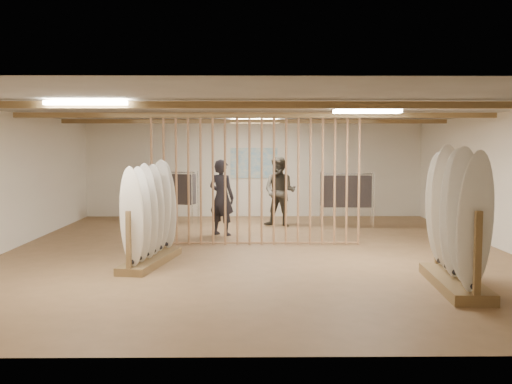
{
  "coord_description": "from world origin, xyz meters",
  "views": [
    {
      "loc": [
        -0.13,
        -11.87,
        2.13
      ],
      "look_at": [
        0.0,
        0.0,
        1.2
      ],
      "focal_mm": 42.0,
      "sensor_mm": 36.0,
      "label": 1
    }
  ],
  "objects_px": {
    "rack_right": "(456,240)",
    "shopper_b": "(280,187)",
    "rack_left": "(150,230)",
    "clothing_rack_b": "(347,191)",
    "clothing_rack_a": "(173,189)",
    "shopper_a": "(221,192)"
  },
  "relations": [
    {
      "from": "rack_right",
      "to": "shopper_b",
      "type": "distance_m",
      "value": 7.19
    },
    {
      "from": "rack_left",
      "to": "clothing_rack_b",
      "type": "height_order",
      "value": "rack_left"
    },
    {
      "from": "rack_left",
      "to": "clothing_rack_a",
      "type": "height_order",
      "value": "rack_left"
    },
    {
      "from": "clothing_rack_a",
      "to": "rack_left",
      "type": "bearing_deg",
      "value": -66.85
    },
    {
      "from": "clothing_rack_a",
      "to": "shopper_a",
      "type": "height_order",
      "value": "shopper_a"
    },
    {
      "from": "shopper_a",
      "to": "shopper_b",
      "type": "xyz_separation_m",
      "value": [
        1.45,
        1.52,
        0.02
      ]
    },
    {
      "from": "shopper_b",
      "to": "clothing_rack_b",
      "type": "bearing_deg",
      "value": 17.45
    },
    {
      "from": "clothing_rack_b",
      "to": "shopper_a",
      "type": "height_order",
      "value": "shopper_a"
    },
    {
      "from": "rack_right",
      "to": "clothing_rack_a",
      "type": "height_order",
      "value": "rack_right"
    },
    {
      "from": "clothing_rack_b",
      "to": "rack_right",
      "type": "bearing_deg",
      "value": -82.66
    },
    {
      "from": "clothing_rack_a",
      "to": "clothing_rack_b",
      "type": "distance_m",
      "value": 4.72
    },
    {
      "from": "clothing_rack_a",
      "to": "shopper_b",
      "type": "xyz_separation_m",
      "value": [
        2.9,
        -0.75,
        0.1
      ]
    },
    {
      "from": "shopper_b",
      "to": "clothing_rack_a",
      "type": "bearing_deg",
      "value": -173.36
    },
    {
      "from": "clothing_rack_a",
      "to": "clothing_rack_b",
      "type": "height_order",
      "value": "clothing_rack_a"
    },
    {
      "from": "clothing_rack_b",
      "to": "rack_left",
      "type": "bearing_deg",
      "value": -128.86
    },
    {
      "from": "shopper_a",
      "to": "shopper_b",
      "type": "bearing_deg",
      "value": -103.37
    },
    {
      "from": "clothing_rack_b",
      "to": "shopper_a",
      "type": "xyz_separation_m",
      "value": [
        -3.19,
        -1.41,
        0.08
      ]
    },
    {
      "from": "rack_left",
      "to": "rack_right",
      "type": "distance_m",
      "value": 5.19
    },
    {
      "from": "clothing_rack_a",
      "to": "clothing_rack_b",
      "type": "relative_size",
      "value": 1.0
    },
    {
      "from": "rack_left",
      "to": "rack_right",
      "type": "height_order",
      "value": "rack_right"
    },
    {
      "from": "clothing_rack_a",
      "to": "shopper_b",
      "type": "bearing_deg",
      "value": 5.29
    },
    {
      "from": "clothing_rack_a",
      "to": "clothing_rack_b",
      "type": "xyz_separation_m",
      "value": [
        4.64,
        -0.86,
        -0.0
      ]
    }
  ]
}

